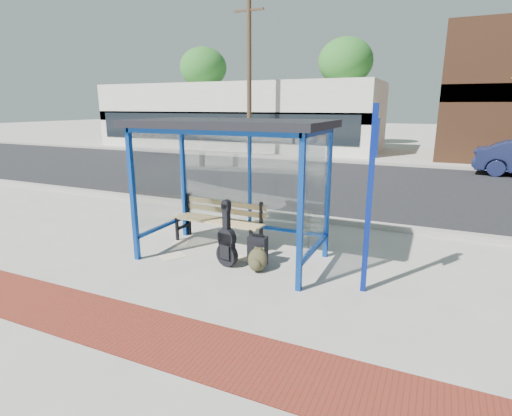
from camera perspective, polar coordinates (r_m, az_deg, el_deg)
The scene contains 19 objects.
ground at distance 7.22m, azimuth -3.43°, elevation -7.09°, with size 120.00×120.00×0.00m, color #B2ADA0.
brick_paver_strip at distance 5.30m, azimuth -17.19°, elevation -16.17°, with size 60.00×1.00×0.01m, color maroon.
curb_near at distance 9.73m, azimuth 4.54°, elevation -1.04°, with size 60.00×0.25×0.12m, color gray.
street_asphalt at distance 14.53m, azimuth 11.46°, elevation 3.64°, with size 60.00×10.00×0.00m, color black.
curb_far at distance 19.46m, azimuth 14.94°, elevation 6.29°, with size 60.00×0.25×0.12m, color gray.
far_sidewalk at distance 21.33m, azimuth 15.82°, elevation 6.76°, with size 60.00×4.00×0.01m, color #B2ADA0.
bus_shelter at distance 6.81m, azimuth -3.41°, elevation 9.55°, with size 3.30×1.80×2.42m.
storefront_white at distance 26.84m, azimuth -2.60°, elevation 13.01°, with size 18.00×6.04×4.00m.
tree_left at distance 32.90m, azimuth -7.54°, elevation 19.18°, with size 3.60×3.60×7.03m.
tree_mid at distance 28.74m, azimuth 12.68°, elevation 19.68°, with size 3.60×3.60×7.03m.
utility_pole_west at distance 21.44m, azimuth -0.98°, elevation 18.32°, with size 1.60×0.24×8.00m.
bench at distance 7.85m, azimuth -5.25°, elevation -1.46°, with size 1.92×0.56×0.90m.
guitar_bag at distance 6.74m, azimuth -4.19°, elevation -5.11°, with size 0.41×0.20×1.09m.
suitcase at distance 6.82m, azimuth 0.23°, elevation -6.12°, with size 0.33×0.22×0.55m.
backpack at distance 6.59m, azimuth 0.20°, elevation -7.49°, with size 0.35×0.33×0.39m.
sign_post at distance 5.74m, azimuth 16.06°, elevation 2.42°, with size 0.12×0.34×2.68m.
newspaper_a at distance 8.09m, azimuth -10.72°, elevation -4.91°, with size 0.39×0.31×0.01m, color white.
newspaper_b at distance 7.42m, azimuth -11.76°, elevation -6.75°, with size 0.42×0.33×0.01m, color white.
newspaper_c at distance 7.17m, azimuth -1.84°, elevation -7.20°, with size 0.38×0.30×0.01m, color white.
Camera 1 is at (3.16, -5.93, 2.64)m, focal length 28.00 mm.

